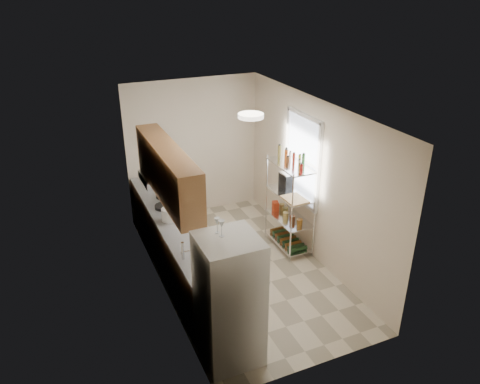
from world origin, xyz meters
The scene contains 16 objects.
room centered at (0.00, 0.00, 1.30)m, with size 2.52×4.42×2.62m.
counter_run centered at (-0.92, 0.44, 0.45)m, with size 0.63×3.51×0.90m.
upper_cabinets centered at (-1.05, 0.10, 1.81)m, with size 0.33×2.20×0.72m, color #A06E44.
range_hood centered at (-1.00, 0.90, 1.39)m, with size 0.50×0.60×0.12m, color #B7BABC.
window centered at (1.23, 0.35, 1.55)m, with size 0.06×1.00×1.46m, color white.
bakers_rack centered at (1.00, 0.30, 1.11)m, with size 0.45×0.90×1.73m.
ceiling_dome centered at (0.00, -0.30, 2.57)m, with size 0.34×0.34×0.06m, color white.
refrigerator centered at (-0.87, -1.63, 0.82)m, with size 0.68×0.68×1.65m, color silver.
wine_glass_a centered at (-0.92, -1.54, 1.74)m, with size 0.07×0.07×0.20m, color silver, non-canonical shape.
wine_glass_b centered at (-0.93, -1.45, 1.74)m, with size 0.07×0.07×0.18m, color silver, non-canonical shape.
rice_cooker centered at (-1.00, 0.39, 1.00)m, with size 0.24×0.24×0.19m, color white.
frying_pan_large centered at (-0.98, 0.82, 0.92)m, with size 0.28×0.28×0.05m, color black.
frying_pan_small centered at (-0.89, 1.20, 0.92)m, with size 0.22×0.22×0.05m, color black.
cutting_board centered at (0.94, 0.04, 1.02)m, with size 0.31×0.41×0.03m, color tan.
espresso_machine centered at (1.03, 0.52, 1.14)m, with size 0.15×0.23×0.26m, color black.
storage_bag centered at (0.92, 0.63, 0.64)m, with size 0.10×0.14×0.16m, color #AF3115.
Camera 1 is at (-2.50, -5.67, 4.24)m, focal length 35.00 mm.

